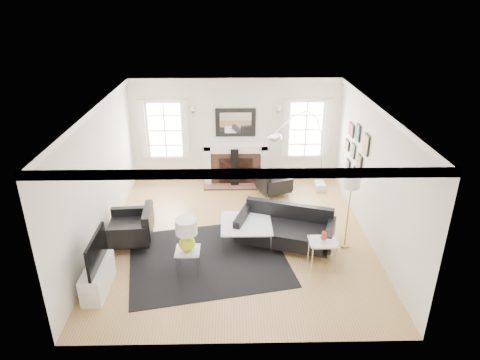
{
  "coord_description": "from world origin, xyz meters",
  "views": [
    {
      "loc": [
        -0.1,
        -7.83,
        4.83
      ],
      "look_at": [
        0.06,
        0.3,
        1.19
      ],
      "focal_mm": 32.0,
      "sensor_mm": 36.0,
      "label": 1
    }
  ],
  "objects_px": {
    "coffee_table": "(246,224)",
    "gourd_lamp": "(187,233)",
    "armchair_left": "(133,228)",
    "sofa": "(286,229)",
    "armchair_right": "(272,183)",
    "fireplace": "(236,164)",
    "arc_floor_lamp": "(300,152)"
  },
  "relations": [
    {
      "from": "armchair_right",
      "to": "arc_floor_lamp",
      "type": "bearing_deg",
      "value": -29.13
    },
    {
      "from": "arc_floor_lamp",
      "to": "coffee_table",
      "type": "bearing_deg",
      "value": -124.77
    },
    {
      "from": "fireplace",
      "to": "gourd_lamp",
      "type": "relative_size",
      "value": 2.7
    },
    {
      "from": "coffee_table",
      "to": "armchair_left",
      "type": "bearing_deg",
      "value": -179.38
    },
    {
      "from": "gourd_lamp",
      "to": "coffee_table",
      "type": "bearing_deg",
      "value": 43.06
    },
    {
      "from": "sofa",
      "to": "armchair_left",
      "type": "bearing_deg",
      "value": 179.3
    },
    {
      "from": "fireplace",
      "to": "arc_floor_lamp",
      "type": "bearing_deg",
      "value": -35.04
    },
    {
      "from": "coffee_table",
      "to": "gourd_lamp",
      "type": "xyz_separation_m",
      "value": [
        -1.1,
        -1.03,
        0.43
      ]
    },
    {
      "from": "sofa",
      "to": "arc_floor_lamp",
      "type": "height_order",
      "value": "arc_floor_lamp"
    },
    {
      "from": "coffee_table",
      "to": "sofa",
      "type": "bearing_deg",
      "value": -4.51
    },
    {
      "from": "coffee_table",
      "to": "arc_floor_lamp",
      "type": "bearing_deg",
      "value": 55.23
    },
    {
      "from": "gourd_lamp",
      "to": "fireplace",
      "type": "bearing_deg",
      "value": 77.07
    },
    {
      "from": "sofa",
      "to": "fireplace",
      "type": "bearing_deg",
      "value": 107.88
    },
    {
      "from": "armchair_left",
      "to": "coffee_table",
      "type": "distance_m",
      "value": 2.31
    },
    {
      "from": "sofa",
      "to": "armchair_right",
      "type": "distance_m",
      "value": 2.33
    },
    {
      "from": "armchair_right",
      "to": "coffee_table",
      "type": "bearing_deg",
      "value": -107.84
    },
    {
      "from": "armchair_right",
      "to": "coffee_table",
      "type": "relative_size",
      "value": 0.97
    },
    {
      "from": "fireplace",
      "to": "armchair_right",
      "type": "relative_size",
      "value": 1.7
    },
    {
      "from": "armchair_left",
      "to": "gourd_lamp",
      "type": "height_order",
      "value": "gourd_lamp"
    },
    {
      "from": "fireplace",
      "to": "sofa",
      "type": "distance_m",
      "value": 3.22
    },
    {
      "from": "armchair_right",
      "to": "gourd_lamp",
      "type": "xyz_separation_m",
      "value": [
        -1.83,
        -3.3,
        0.55
      ]
    },
    {
      "from": "armchair_left",
      "to": "gourd_lamp",
      "type": "bearing_deg",
      "value": -39.75
    },
    {
      "from": "armchair_right",
      "to": "gourd_lamp",
      "type": "distance_m",
      "value": 3.81
    },
    {
      "from": "gourd_lamp",
      "to": "armchair_right",
      "type": "bearing_deg",
      "value": 60.93
    },
    {
      "from": "fireplace",
      "to": "arc_floor_lamp",
      "type": "distance_m",
      "value": 1.99
    },
    {
      "from": "sofa",
      "to": "gourd_lamp",
      "type": "height_order",
      "value": "gourd_lamp"
    },
    {
      "from": "sofa",
      "to": "coffee_table",
      "type": "xyz_separation_m",
      "value": [
        -0.8,
        0.06,
        0.08
      ]
    },
    {
      "from": "fireplace",
      "to": "armchair_left",
      "type": "height_order",
      "value": "fireplace"
    },
    {
      "from": "armchair_right",
      "to": "armchair_left",
      "type": "bearing_deg",
      "value": -143.03
    },
    {
      "from": "fireplace",
      "to": "arc_floor_lamp",
      "type": "xyz_separation_m",
      "value": [
        1.52,
        -1.06,
        0.72
      ]
    },
    {
      "from": "armchair_left",
      "to": "gourd_lamp",
      "type": "distance_m",
      "value": 1.65
    },
    {
      "from": "fireplace",
      "to": "coffee_table",
      "type": "distance_m",
      "value": 3.0
    }
  ]
}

